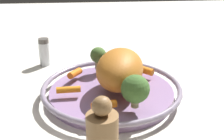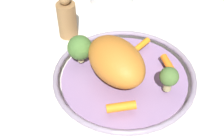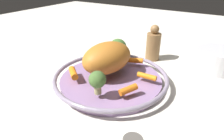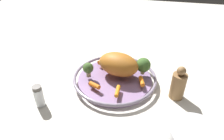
{
  "view_description": "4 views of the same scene",
  "coord_description": "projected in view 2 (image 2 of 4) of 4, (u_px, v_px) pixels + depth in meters",
  "views": [
    {
      "loc": [
        0.05,
        0.64,
        0.35
      ],
      "look_at": [
        -0.0,
        -0.02,
        0.07
      ],
      "focal_mm": 47.72,
      "sensor_mm": 36.0,
      "label": 1
    },
    {
      "loc": [
        -0.4,
        -0.33,
        0.55
      ],
      "look_at": [
        -0.03,
        0.01,
        0.06
      ],
      "focal_mm": 49.86,
      "sensor_mm": 36.0,
      "label": 2
    },
    {
      "loc": [
        0.27,
        -0.42,
        0.31
      ],
      "look_at": [
        0.01,
        -0.01,
        0.05
      ],
      "focal_mm": 31.13,
      "sensor_mm": 36.0,
      "label": 3
    },
    {
      "loc": [
        0.64,
        0.13,
        0.51
      ],
      "look_at": [
        -0.02,
        -0.02,
        0.05
      ],
      "focal_mm": 32.19,
      "sensor_mm": 36.0,
      "label": 4
    }
  ],
  "objects": [
    {
      "name": "serving_bowl",
      "position": [
        124.0,
        78.0,
        0.74
      ],
      "size": [
        0.34,
        0.34,
        0.03
      ],
      "color": "#8E709E",
      "rests_on": "ground_plane"
    },
    {
      "name": "baby_carrot_center",
      "position": [
        121.0,
        107.0,
        0.64
      ],
      "size": [
        0.06,
        0.05,
        0.02
      ],
      "primitive_type": "cylinder",
      "rotation": [
        1.51,
        0.0,
        0.89
      ],
      "color": "orange",
      "rests_on": "serving_bowl"
    },
    {
      "name": "broccoli_floret_mid",
      "position": [
        80.0,
        48.0,
        0.73
      ],
      "size": [
        0.06,
        0.06,
        0.07
      ],
      "color": "tan",
      "rests_on": "serving_bowl"
    },
    {
      "name": "baby_carrot_left",
      "position": [
        99.0,
        45.0,
        0.79
      ],
      "size": [
        0.06,
        0.03,
        0.02
      ],
      "primitive_type": "cylinder",
      "rotation": [
        1.53,
        0.0,
        1.84
      ],
      "color": "orange",
      "rests_on": "serving_bowl"
    },
    {
      "name": "ground_plane",
      "position": [
        124.0,
        83.0,
        0.75
      ],
      "size": [
        2.56,
        2.56,
        0.0
      ],
      "primitive_type": "plane",
      "color": "silver"
    },
    {
      "name": "roast_chicken_piece",
      "position": [
        116.0,
        61.0,
        0.69
      ],
      "size": [
        0.14,
        0.19,
        0.09
      ],
      "primitive_type": "ellipsoid",
      "rotation": [
        0.0,
        0.0,
        1.33
      ],
      "color": "#BA6D25",
      "rests_on": "serving_bowl"
    },
    {
      "name": "baby_carrot_near_rim",
      "position": [
        168.0,
        63.0,
        0.74
      ],
      "size": [
        0.04,
        0.05,
        0.02
      ],
      "primitive_type": "cylinder",
      "rotation": [
        1.66,
        0.0,
        5.78
      ],
      "color": "orange",
      "rests_on": "serving_bowl"
    },
    {
      "name": "baby_carrot_back",
      "position": [
        142.0,
        45.0,
        0.79
      ],
      "size": [
        0.06,
        0.02,
        0.02
      ],
      "primitive_type": "cylinder",
      "rotation": [
        1.57,
        0.0,
        1.61
      ],
      "color": "orange",
      "rests_on": "serving_bowl"
    },
    {
      "name": "broccoli_floret_edge",
      "position": [
        169.0,
        77.0,
        0.67
      ],
      "size": [
        0.04,
        0.04,
        0.06
      ],
      "color": "tan",
      "rests_on": "serving_bowl"
    },
    {
      "name": "pepper_mill",
      "position": [
        67.0,
        18.0,
        0.85
      ],
      "size": [
        0.05,
        0.05,
        0.13
      ],
      "color": "olive",
      "rests_on": "ground_plane"
    }
  ]
}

